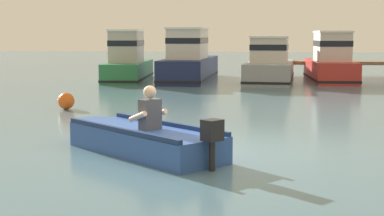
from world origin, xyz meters
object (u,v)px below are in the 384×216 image
rowboat_with_person (142,139)px  mooring_buoy (66,101)px  moored_boat_green (128,62)px  moored_boat_navy (189,61)px  moored_boat_red (331,63)px  moored_boat_grey (270,65)px

rowboat_with_person → mooring_buoy: size_ratio=6.97×
moored_boat_green → mooring_buoy: 10.00m
moored_boat_navy → mooring_buoy: (-2.13, -10.28, -0.64)m
moored_boat_green → moored_boat_red: bearing=3.9°
rowboat_with_person → mooring_buoy: 6.44m
rowboat_with_person → moored_boat_navy: moored_boat_navy is taller
rowboat_with_person → moored_boat_green: moored_boat_green is taller
moored_boat_grey → moored_boat_red: bearing=6.6°
moored_boat_green → moored_boat_grey: bearing=2.8°
moored_boat_grey → moored_boat_red: size_ratio=1.19×
rowboat_with_person → moored_boat_red: (5.06, 16.10, 0.56)m
moored_boat_navy → moored_boat_grey: moored_boat_navy is taller
moored_boat_green → rowboat_with_person: bearing=-75.9°
moored_boat_navy → moored_boat_grey: 3.59m
moored_boat_green → moored_boat_red: size_ratio=1.05×
rowboat_with_person → moored_boat_grey: size_ratio=0.51×
mooring_buoy → moored_boat_grey: bearing=60.9°
moored_boat_green → moored_boat_red: (8.95, 0.61, -0.02)m
rowboat_with_person → moored_boat_red: size_ratio=0.61×
rowboat_with_person → moored_boat_grey: bearing=81.3°
moored_boat_green → moored_boat_red: moored_boat_green is taller
rowboat_with_person → moored_boat_red: moored_boat_red is taller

